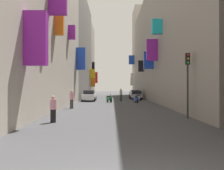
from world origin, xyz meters
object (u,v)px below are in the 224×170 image
object	(u,v)px
pedestrian_near_left	(73,99)
parked_car_white	(90,95)
pedestrian_crossing	(54,109)
pedestrian_near_right	(122,95)
scooter_white	(139,97)
scooter_red	(94,96)
parked_car_blue	(135,93)
scooter_green	(110,99)
traffic_light_near_corner	(189,74)
scooter_blue	(137,99)
parked_car_silver	(137,95)

from	to	relation	value
pedestrian_near_left	parked_car_white	bearing A→B (deg)	87.34
pedestrian_crossing	pedestrian_near_right	xyz separation A→B (m)	(4.71, 20.67, 0.12)
pedestrian_near_right	scooter_white	bearing A→B (deg)	31.82
scooter_white	scooter_red	world-z (taller)	same
scooter_white	pedestrian_near_right	size ratio (longest dim) A/B	1.06
parked_car_blue	scooter_green	bearing A→B (deg)	-107.84
parked_car_blue	traffic_light_near_corner	size ratio (longest dim) A/B	0.94
scooter_blue	pedestrian_crossing	size ratio (longest dim) A/B	1.23
parked_car_blue	pedestrian_near_right	bearing A→B (deg)	-103.96
parked_car_white	scooter_red	xyz separation A→B (m)	(0.12, 6.13, -0.34)
parked_car_white	pedestrian_near_left	size ratio (longest dim) A/B	2.49
scooter_green	scooter_blue	world-z (taller)	same
scooter_red	scooter_blue	xyz separation A→B (m)	(6.26, -9.98, -0.00)
scooter_white	pedestrian_near_right	xyz separation A→B (m)	(-2.72, -1.69, 0.43)
pedestrian_crossing	pedestrian_near_right	distance (m)	21.20
scooter_red	scooter_blue	size ratio (longest dim) A/B	1.03
parked_car_silver	pedestrian_near_left	size ratio (longest dim) A/B	2.55
pedestrian_near_right	pedestrian_near_left	bearing A→B (deg)	-113.49
scooter_blue	pedestrian_near_left	xyz separation A→B (m)	(-6.94, -8.12, 0.41)
scooter_red	parked_car_white	bearing A→B (deg)	-91.17
parked_car_silver	pedestrian_near_right	bearing A→B (deg)	-113.83
traffic_light_near_corner	parked_car_silver	bearing A→B (deg)	92.25
scooter_white	pedestrian_crossing	distance (m)	23.56
pedestrian_near_right	traffic_light_near_corner	xyz separation A→B (m)	(3.69, -18.92, 2.02)
scooter_green	pedestrian_near_right	distance (m)	2.87
parked_car_silver	traffic_light_near_corner	bearing A→B (deg)	-87.75
parked_car_white	parked_car_silver	bearing A→B (deg)	39.18
scooter_green	pedestrian_near_left	xyz separation A→B (m)	(-3.46, -9.44, 0.41)
traffic_light_near_corner	scooter_white	bearing A→B (deg)	92.71
parked_car_silver	pedestrian_crossing	xyz separation A→B (m)	(-7.42, -26.80, 0.04)
scooter_white	scooter_green	size ratio (longest dim) A/B	1.08
scooter_blue	traffic_light_near_corner	distance (m)	15.59
scooter_white	traffic_light_near_corner	distance (m)	20.77
scooter_white	scooter_blue	distance (m)	5.39
parked_car_white	parked_car_blue	size ratio (longest dim) A/B	1.08
parked_car_blue	pedestrian_near_left	xyz separation A→B (m)	(-8.18, -24.10, 0.12)
parked_car_white	pedestrian_crossing	distance (m)	20.89
scooter_green	scooter_blue	distance (m)	3.73
scooter_red	pedestrian_near_left	world-z (taller)	pedestrian_near_left
parked_car_white	parked_car_silver	distance (m)	9.37
scooter_white	pedestrian_near_right	bearing A→B (deg)	-148.18
scooter_red	pedestrian_near_right	xyz separation A→B (m)	(4.43, -6.34, 0.43)
parked_car_white	pedestrian_near_right	distance (m)	4.56
scooter_green	traffic_light_near_corner	size ratio (longest dim) A/B	0.41
pedestrian_crossing	traffic_light_near_corner	bearing A→B (deg)	11.76
parked_car_white	pedestrian_near_left	distance (m)	11.98
scooter_red	traffic_light_near_corner	xyz separation A→B (m)	(8.12, -25.26, 2.46)
parked_car_silver	scooter_blue	bearing A→B (deg)	-95.13
parked_car_blue	scooter_white	bearing A→B (deg)	-91.88
parked_car_silver	pedestrian_near_right	xyz separation A→B (m)	(-2.71, -6.14, 0.16)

